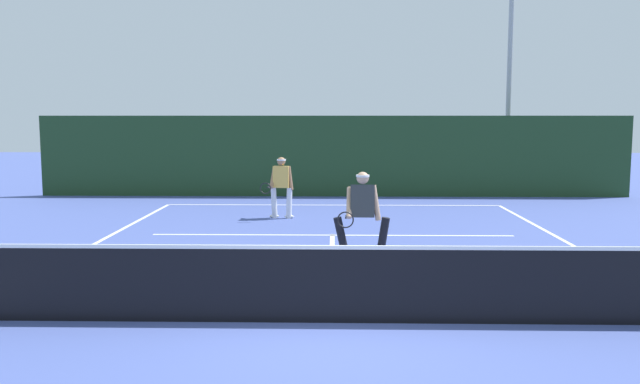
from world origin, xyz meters
name	(u,v)px	position (x,y,z in m)	size (l,w,h in m)	color
ground_plane	(331,323)	(0.00, 0.00, 0.00)	(80.00, 80.00, 0.00)	#44559B
court_line_baseline_far	(333,205)	(0.00, 11.30, 0.00)	(10.02, 0.10, 0.01)	white
court_line_service	(332,235)	(0.00, 6.28, 0.00)	(8.17, 0.10, 0.01)	white
court_line_centre	(332,266)	(0.00, 3.20, 0.00)	(0.10, 6.40, 0.01)	white
tennis_net	(331,283)	(0.00, 0.00, 0.53)	(10.98, 0.09, 1.09)	#1E4723
player_near	(362,213)	(0.55, 3.53, 0.93)	(1.04, 0.85, 1.68)	black
player_far	(281,185)	(-1.35, 8.74, 0.89)	(0.85, 0.84, 1.61)	silver
tennis_ball	(508,262)	(3.21, 3.47, 0.03)	(0.07, 0.07, 0.07)	#D1E033
back_fence_windscreen	(333,156)	(0.00, 13.49, 1.35)	(19.68, 0.12, 2.70)	#1E3B1F
light_pole	(511,42)	(6.28, 15.43, 5.28)	(0.55, 0.44, 8.80)	#9EA39E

